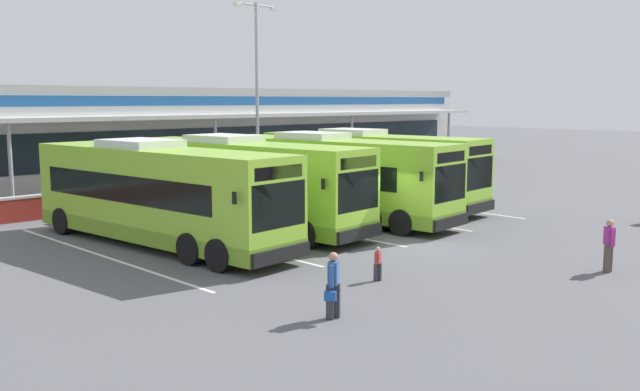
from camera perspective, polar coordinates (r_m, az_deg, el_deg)
name	(u,v)px	position (r m, az deg, el deg)	size (l,w,h in m)	color
ground_plane	(396,245)	(25.15, 6.29, -4.08)	(200.00, 200.00, 0.00)	#56565B
terminal_building	(63,135)	(46.52, -20.45, 4.71)	(70.00, 13.00, 6.00)	silver
red_barrier_wall	(173,192)	(35.84, -12.02, 0.28)	(60.00, 0.40, 1.10)	maroon
coach_bus_leftmost	(158,196)	(25.34, -13.25, -0.06)	(3.72, 12.31, 3.78)	#8CC633
coach_bus_left_centre	(241,185)	(28.17, -6.59, 0.89)	(3.72, 12.31, 3.78)	#8CC633
coach_bus_centre	(329,178)	(30.26, 0.77, 1.42)	(3.72, 12.31, 3.78)	#8CC633
coach_bus_right_centre	(368,170)	(33.96, 4.00, 2.11)	(3.72, 12.31, 3.78)	#8CC633
bay_stripe_far_west	(100,255)	(24.53, -17.72, -4.71)	(0.14, 13.00, 0.01)	silver
bay_stripe_west	(203,238)	(26.65, -9.65, -3.46)	(0.14, 13.00, 0.01)	silver
bay_stripe_mid_west	(285,224)	(29.21, -2.90, -2.36)	(0.14, 13.00, 0.01)	silver
bay_stripe_centre	(352,213)	(32.12, 2.69, -1.42)	(0.14, 13.00, 0.01)	silver
bay_stripe_mid_east	(408,203)	(35.30, 7.30, -0.63)	(0.14, 13.00, 0.01)	silver
pedestrian_with_handbag	(333,284)	(16.56, 1.09, -7.30)	(0.63, 0.48, 1.62)	#33333D
pedestrian_in_dark_coat	(609,244)	(22.74, 22.77, -3.69)	(0.43, 0.46, 1.62)	#4C4238
pedestrian_child	(378,263)	(20.08, 4.80, -5.54)	(0.33, 0.20, 1.00)	#33333D
lamp_post_centre	(257,82)	(42.73, -5.24, 9.33)	(3.24, 0.28, 11.00)	#9E9EA3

